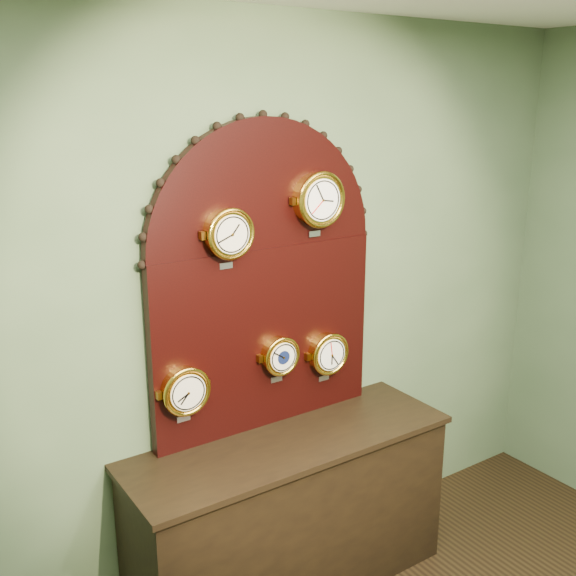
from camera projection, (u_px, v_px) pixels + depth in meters
wall_back at (259, 312)px, 3.28m from camera, size 4.00×0.00×4.00m
shop_counter at (290, 517)px, 3.34m from camera, size 1.60×0.50×0.80m
display_board at (264, 269)px, 3.18m from camera, size 1.26×0.06×1.53m
roman_clock at (229, 233)px, 2.95m from camera, size 0.23×0.08×0.28m
arabic_clock at (319, 199)px, 3.18m from camera, size 0.27×0.08×0.32m
hygrometer at (185, 391)px, 3.01m from camera, size 0.23×0.08×0.28m
barometer at (280, 356)px, 3.27m from camera, size 0.20×0.08×0.25m
tide_clock at (328, 353)px, 3.44m from camera, size 0.22×0.08×0.28m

